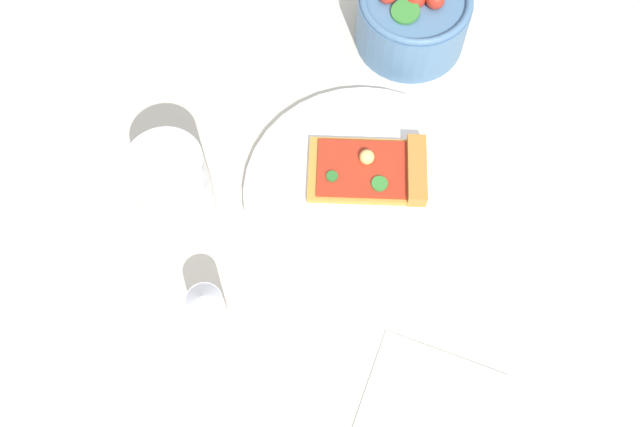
% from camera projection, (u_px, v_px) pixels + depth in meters
% --- Properties ---
extents(ground_plane, '(2.40, 2.40, 0.00)m').
position_uv_depth(ground_plane, '(377.00, 188.00, 0.77)').
color(ground_plane, beige).
rests_on(ground_plane, ground).
extents(plate, '(0.26, 0.26, 0.01)m').
position_uv_depth(plate, '(366.00, 193.00, 0.76)').
color(plate, white).
rests_on(plate, ground_plane).
extents(pizza_slice_main, '(0.08, 0.13, 0.02)m').
position_uv_depth(pizza_slice_main, '(378.00, 170.00, 0.76)').
color(pizza_slice_main, gold).
rests_on(pizza_slice_main, plate).
extents(salad_bowl, '(0.13, 0.13, 0.09)m').
position_uv_depth(salad_bowl, '(413.00, 17.00, 0.82)').
color(salad_bowl, '#4C7299').
rests_on(salad_bowl, ground_plane).
extents(soda_glass, '(0.08, 0.08, 0.10)m').
position_uv_depth(soda_glass, '(173.00, 186.00, 0.72)').
color(soda_glass, silver).
rests_on(soda_glass, ground_plane).
extents(paper_napkin, '(0.17, 0.17, 0.00)m').
position_uv_depth(paper_napkin, '(427.00, 418.00, 0.67)').
color(paper_napkin, white).
rests_on(paper_napkin, ground_plane).
extents(pepper_shaker, '(0.04, 0.04, 0.07)m').
position_uv_depth(pepper_shaker, '(207.00, 307.00, 0.68)').
color(pepper_shaker, silver).
rests_on(pepper_shaker, ground_plane).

